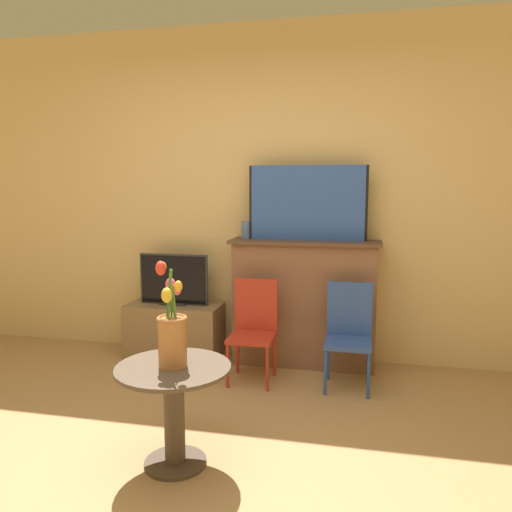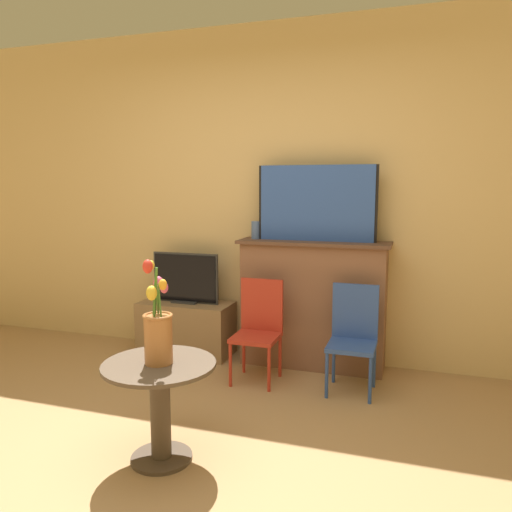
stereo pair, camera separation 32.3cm
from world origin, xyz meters
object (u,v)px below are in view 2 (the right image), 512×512
object	(u,v)px
chair_red	(259,325)
tv_monitor	(186,279)
chair_blue	(353,333)
vase_tulips	(158,330)
painting	(316,203)

from	to	relation	value
chair_red	tv_monitor	bearing A→B (deg)	155.27
chair_blue	vase_tulips	xyz separation A→B (m)	(-0.83, -1.23, 0.29)
painting	vase_tulips	world-z (taller)	painting
painting	vase_tulips	distance (m)	1.78
tv_monitor	vase_tulips	world-z (taller)	vase_tulips
vase_tulips	painting	bearing A→B (deg)	73.38
vase_tulips	chair_blue	bearing A→B (deg)	56.01
chair_blue	vase_tulips	world-z (taller)	vase_tulips
painting	vase_tulips	bearing A→B (deg)	-106.62
tv_monitor	vase_tulips	xyz separation A→B (m)	(0.61, -1.56, 0.05)
painting	tv_monitor	bearing A→B (deg)	-177.42
painting	chair_red	bearing A→B (deg)	-130.12
painting	chair_blue	size ratio (longest dim) A/B	1.24
tv_monitor	chair_blue	xyz separation A→B (m)	(1.45, -0.33, -0.24)
chair_blue	tv_monitor	bearing A→B (deg)	167.14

